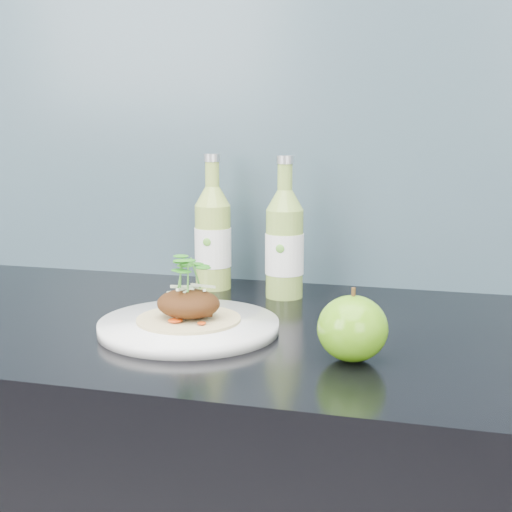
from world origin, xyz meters
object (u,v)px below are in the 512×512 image
object	(u,v)px
dinner_plate	(189,326)
green_apple	(353,328)
cider_bottle_left	(213,238)
cider_bottle_right	(284,244)

from	to	relation	value
dinner_plate	green_apple	distance (m)	0.25
dinner_plate	cider_bottle_left	xyz separation A→B (m)	(-0.05, 0.26, 0.08)
dinner_plate	cider_bottle_left	world-z (taller)	cider_bottle_left
green_apple	cider_bottle_left	bearing A→B (deg)	131.49
green_apple	cider_bottle_right	bearing A→B (deg)	117.45
green_apple	cider_bottle_left	distance (m)	0.44
cider_bottle_right	cider_bottle_left	bearing A→B (deg)	-168.26
cider_bottle_right	green_apple	bearing A→B (deg)	-38.29
green_apple	cider_bottle_left	xyz separation A→B (m)	(-0.29, 0.33, 0.05)
cider_bottle_left	cider_bottle_right	distance (m)	0.14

